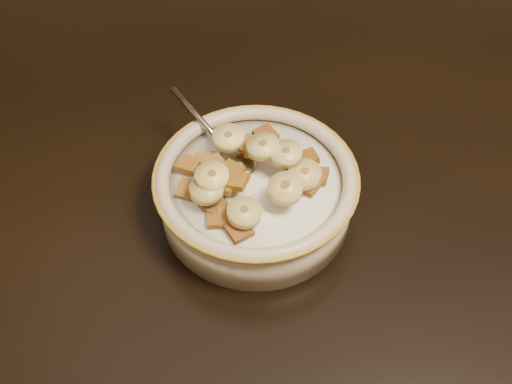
{
  "coord_description": "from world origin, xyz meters",
  "views": [
    {
      "loc": [
        -0.26,
        -0.47,
        1.26
      ],
      "look_at": [
        -0.26,
        -0.07,
        0.78
      ],
      "focal_mm": 45.0,
      "sensor_mm": 36.0,
      "label": 1
    }
  ],
  "objects_px": {
    "table": "(491,171)",
    "cereal_bowl": "(256,197)",
    "spoon": "(237,161)",
    "chair": "(379,1)"
  },
  "relations": [
    {
      "from": "table",
      "to": "cereal_bowl",
      "type": "relative_size",
      "value": 7.5
    },
    {
      "from": "chair",
      "to": "spoon",
      "type": "distance_m",
      "value": 0.84
    },
    {
      "from": "cereal_bowl",
      "to": "spoon",
      "type": "height_order",
      "value": "spoon"
    },
    {
      "from": "table",
      "to": "chair",
      "type": "xyz_separation_m",
      "value": [
        -0.01,
        0.68,
        -0.24
      ]
    },
    {
      "from": "table",
      "to": "chair",
      "type": "height_order",
      "value": "chair"
    },
    {
      "from": "chair",
      "to": "spoon",
      "type": "xyz_separation_m",
      "value": [
        -0.27,
        -0.73,
        0.3
      ]
    },
    {
      "from": "table",
      "to": "spoon",
      "type": "relative_size",
      "value": 31.26
    },
    {
      "from": "spoon",
      "to": "chair",
      "type": "bearing_deg",
      "value": -149.36
    },
    {
      "from": "spoon",
      "to": "table",
      "type": "bearing_deg",
      "value": 151.07
    },
    {
      "from": "table",
      "to": "cereal_bowl",
      "type": "height_order",
      "value": "cereal_bowl"
    }
  ]
}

